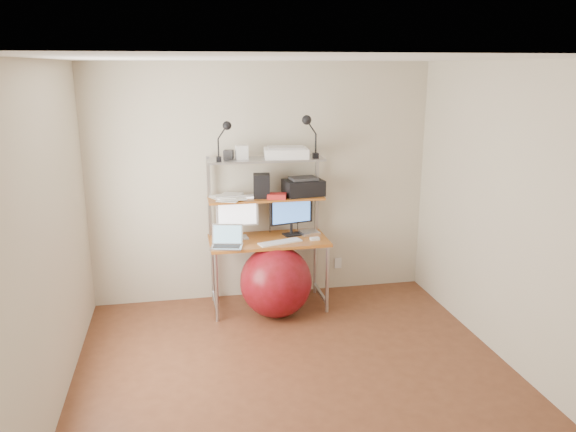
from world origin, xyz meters
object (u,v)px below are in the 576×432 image
monitor_black (291,213)px  monitor_silver (237,214)px  laptop (227,242)px  printer (303,187)px  exercise_ball (276,282)px

monitor_black → monitor_silver: bearing=167.7°
monitor_black → laptop: (-0.70, -0.27, -0.19)m
monitor_silver → printer: bearing=-2.2°
laptop → monitor_black: bearing=33.7°
laptop → monitor_silver: bearing=75.5°
monitor_silver → laptop: 0.36m
monitor_silver → exercise_ball: monitor_silver is taller
printer → monitor_silver: bearing=175.2°
monitor_silver → monitor_black: bearing=-4.7°
printer → laptop: bearing=-168.2°
laptop → exercise_ball: 0.64m
monitor_black → exercise_ball: (-0.23, -0.34, -0.62)m
printer → exercise_ball: printer is taller
monitor_silver → monitor_black: size_ratio=1.02×
laptop → exercise_ball: bearing=4.4°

